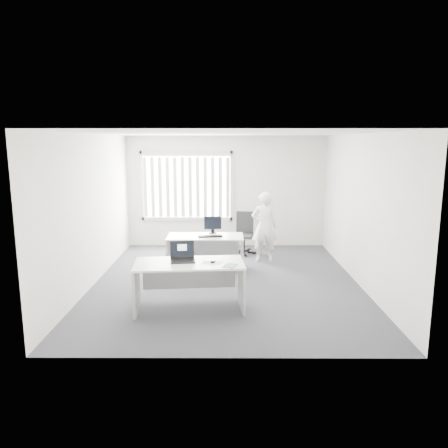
{
  "coord_description": "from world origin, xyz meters",
  "views": [
    {
      "loc": [
        -0.0,
        -8.03,
        2.66
      ],
      "look_at": [
        -0.04,
        0.15,
        1.1
      ],
      "focal_mm": 35.0,
      "sensor_mm": 36.0,
      "label": 1
    }
  ],
  "objects_px": {
    "office_chair": "(244,241)",
    "monitor": "(213,225)",
    "person": "(264,227)",
    "desk_far": "(205,245)",
    "laptop": "(183,252)",
    "desk_near": "(189,276)"
  },
  "relations": [
    {
      "from": "monitor",
      "to": "laptop",
      "type": "bearing_deg",
      "value": -106.07
    },
    {
      "from": "office_chair",
      "to": "desk_near",
      "type": "bearing_deg",
      "value": -94.69
    },
    {
      "from": "monitor",
      "to": "desk_far",
      "type": "bearing_deg",
      "value": -128.76
    },
    {
      "from": "laptop",
      "to": "monitor",
      "type": "distance_m",
      "value": 2.49
    },
    {
      "from": "office_chair",
      "to": "monitor",
      "type": "distance_m",
      "value": 1.44
    },
    {
      "from": "desk_far",
      "to": "laptop",
      "type": "height_order",
      "value": "laptop"
    },
    {
      "from": "office_chair",
      "to": "person",
      "type": "height_order",
      "value": "person"
    },
    {
      "from": "desk_near",
      "to": "monitor",
      "type": "xyz_separation_m",
      "value": [
        0.3,
        2.5,
        0.34
      ]
    },
    {
      "from": "person",
      "to": "monitor",
      "type": "distance_m",
      "value": 1.21
    },
    {
      "from": "office_chair",
      "to": "monitor",
      "type": "height_order",
      "value": "monitor"
    },
    {
      "from": "person",
      "to": "desk_far",
      "type": "bearing_deg",
      "value": 25.35
    },
    {
      "from": "desk_far",
      "to": "laptop",
      "type": "xyz_separation_m",
      "value": [
        -0.25,
        -2.22,
        0.41
      ]
    },
    {
      "from": "monitor",
      "to": "person",
      "type": "bearing_deg",
      "value": 12.51
    },
    {
      "from": "desk_far",
      "to": "office_chair",
      "type": "height_order",
      "value": "office_chair"
    },
    {
      "from": "office_chair",
      "to": "laptop",
      "type": "height_order",
      "value": "laptop"
    },
    {
      "from": "office_chair",
      "to": "monitor",
      "type": "xyz_separation_m",
      "value": [
        -0.71,
        -1.1,
        0.59
      ]
    },
    {
      "from": "desk_near",
      "to": "laptop",
      "type": "height_order",
      "value": "laptop"
    },
    {
      "from": "person",
      "to": "monitor",
      "type": "relative_size",
      "value": 4.24
    },
    {
      "from": "desk_near",
      "to": "office_chair",
      "type": "xyz_separation_m",
      "value": [
        1.01,
        3.6,
        -0.25
      ]
    },
    {
      "from": "desk_far",
      "to": "office_chair",
      "type": "xyz_separation_m",
      "value": [
        0.86,
        1.33,
        -0.21
      ]
    },
    {
      "from": "desk_near",
      "to": "laptop",
      "type": "bearing_deg",
      "value": 151.58
    },
    {
      "from": "desk_near",
      "to": "desk_far",
      "type": "bearing_deg",
      "value": 81.12
    }
  ]
}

